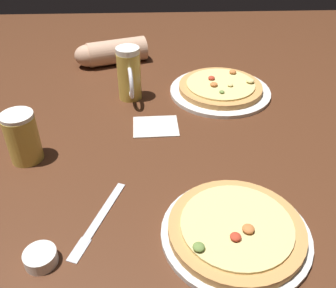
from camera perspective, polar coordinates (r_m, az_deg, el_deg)
ground_plane at (r=1.00m, az=0.00°, el=-1.61°), size 2.40×2.40×0.03m
pizza_plate_near at (r=0.78m, az=10.28°, el=-12.81°), size 0.30×0.30×0.05m
pizza_plate_far at (r=1.27m, az=7.96°, el=8.33°), size 0.33×0.33×0.05m
beer_mug_dark at (r=1.20m, az=-5.92°, el=10.45°), size 0.07×0.13×0.17m
beer_mug_amber at (r=1.00m, az=-21.34°, el=1.06°), size 0.10×0.12×0.13m
ramekin_sauce at (r=0.77m, az=-18.80°, el=-16.04°), size 0.06×0.06×0.03m
napkin_folded at (r=1.08m, az=-1.89°, el=2.76°), size 0.13×0.11×0.01m
knife_right at (r=0.82m, az=-10.49°, el=-11.17°), size 0.10×0.22×0.01m
diner_arm at (r=1.47m, az=-8.89°, el=13.56°), size 0.27×0.16×0.09m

